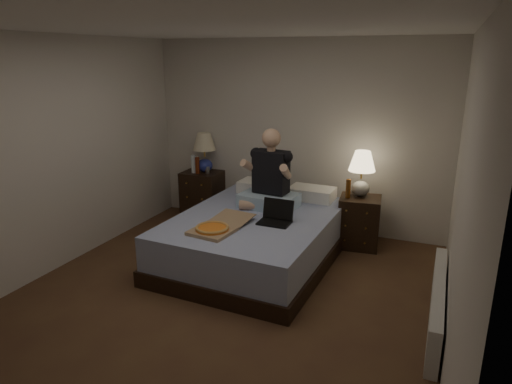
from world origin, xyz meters
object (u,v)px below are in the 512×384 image
at_px(person, 269,169).
at_px(water_bottle, 194,164).
at_px(lamp_left, 204,153).
at_px(beer_bottle_left, 197,165).
at_px(nightstand_left, 203,194).
at_px(bed, 255,238).
at_px(nightstand_right, 359,222).
at_px(radiator, 437,304).
at_px(laptop, 274,213).
at_px(lamp_right, 361,174).
at_px(beer_bottle_right, 348,189).
at_px(soda_can, 207,170).
at_px(pizza_box, 212,229).

bearing_deg(person, water_bottle, 161.71).
xyz_separation_m(lamp_left, beer_bottle_left, (-0.05, -0.12, -0.17)).
bearing_deg(nightstand_left, bed, -40.29).
height_order(nightstand_left, nightstand_right, nightstand_left).
distance_m(bed, lamp_left, 1.77).
bearing_deg(water_bottle, lamp_left, 38.36).
xyz_separation_m(beer_bottle_left, radiator, (3.25, -1.55, -0.60)).
bearing_deg(laptop, beer_bottle_left, 144.99).
xyz_separation_m(bed, beer_bottle_left, (-1.28, 0.96, 0.53)).
distance_m(nightstand_left, lamp_left, 0.62).
bearing_deg(person, radiator, -20.42).
distance_m(lamp_right, radiator, 1.95).
height_order(nightstand_right, radiator, nightstand_right).
bearing_deg(water_bottle, bed, -35.72).
xyz_separation_m(laptop, radiator, (1.69, -0.45, -0.46)).
xyz_separation_m(water_bottle, person, (1.38, -0.61, 0.20)).
height_order(bed, person, person).
relative_size(beer_bottle_right, radiator, 0.14).
distance_m(beer_bottle_left, person, 1.45).
height_order(soda_can, pizza_box, soda_can).
distance_m(bed, nightstand_left, 1.66).
height_order(lamp_right, water_bottle, lamp_right).
bearing_deg(water_bottle, beer_bottle_left, -13.47).
bearing_deg(laptop, pizza_box, -135.02).
height_order(lamp_right, laptop, lamp_right).
height_order(lamp_right, beer_bottle_right, lamp_right).
bearing_deg(soda_can, lamp_right, -2.27).
bearing_deg(lamp_right, water_bottle, 179.09).
xyz_separation_m(lamp_left, soda_can, (0.07, -0.05, -0.23)).
distance_m(soda_can, laptop, 1.86).
bearing_deg(water_bottle, soda_can, 14.16).
distance_m(lamp_left, lamp_right, 2.23).
height_order(laptop, radiator, laptop).
bearing_deg(soda_can, radiator, -27.28).
relative_size(beer_bottle_left, laptop, 0.68).
bearing_deg(person, nightstand_left, 156.92).
xyz_separation_m(water_bottle, laptop, (1.64, -1.12, -0.15)).
distance_m(lamp_left, soda_can, 0.24).
xyz_separation_m(soda_can, beer_bottle_left, (-0.12, -0.07, 0.06)).
distance_m(nightstand_left, water_bottle, 0.48).
relative_size(bed, radiator, 1.36).
height_order(bed, nightstand_right, nightstand_right).
bearing_deg(soda_can, nightstand_right, -3.74).
height_order(beer_bottle_right, pizza_box, beer_bottle_right).
height_order(bed, beer_bottle_right, beer_bottle_right).
bearing_deg(pizza_box, lamp_right, 59.43).
height_order(nightstand_right, lamp_left, lamp_left).
bearing_deg(lamp_right, nightstand_right, -70.40).
bearing_deg(nightstand_left, person, -28.95).
xyz_separation_m(nightstand_right, beer_bottle_right, (-0.14, -0.07, 0.43)).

